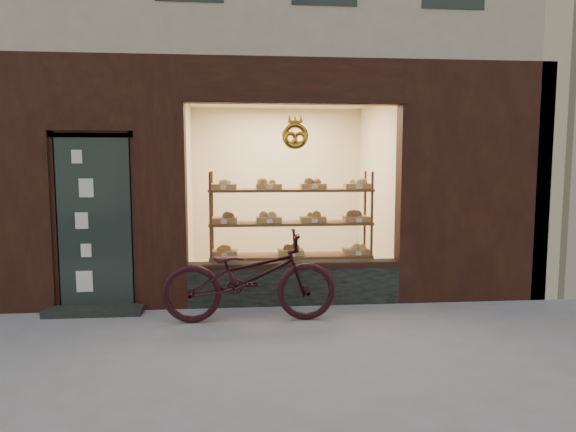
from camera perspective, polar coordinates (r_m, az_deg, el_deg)
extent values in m
plane|color=slate|center=(4.71, -2.22, -16.85)|extent=(90.00, 90.00, 0.00)
cube|color=black|center=(6.68, 0.68, -7.43)|extent=(2.70, 0.25, 0.55)
cube|color=#212B2A|center=(6.67, -20.67, -0.63)|extent=(0.90, 0.04, 2.15)
cube|color=black|center=(6.72, -20.69, -9.80)|extent=(1.15, 0.35, 0.08)
torus|color=gold|center=(6.39, 0.80, 8.91)|extent=(0.33, 0.07, 0.33)
cube|color=brown|center=(7.14, 0.32, -8.39)|extent=(2.20, 0.45, 0.04)
cube|color=brown|center=(7.03, 0.32, -4.45)|extent=(2.20, 0.45, 0.03)
cube|color=brown|center=(6.96, 0.33, -0.80)|extent=(2.20, 0.45, 0.04)
cube|color=brown|center=(6.92, 0.33, 2.90)|extent=(2.20, 0.45, 0.04)
cylinder|color=brown|center=(6.77, -8.57, -2.35)|extent=(0.04, 0.04, 1.70)
cylinder|color=brown|center=(6.98, 9.27, -2.11)|extent=(0.04, 0.04, 1.70)
cylinder|color=brown|center=(7.15, -8.39, -1.90)|extent=(0.04, 0.04, 1.70)
cylinder|color=brown|center=(7.35, 8.51, -1.68)|extent=(0.04, 0.04, 1.70)
cube|color=#AE7B43|center=(6.99, -7.05, -4.11)|extent=(0.34, 0.24, 0.07)
sphere|color=#9E5A22|center=(6.98, -7.06, -3.43)|extent=(0.11, 0.11, 0.11)
cube|color=white|center=(6.81, -7.10, -4.39)|extent=(0.07, 0.01, 0.05)
cube|color=#AE7B43|center=(7.02, 0.32, -4.03)|extent=(0.34, 0.24, 0.07)
sphere|color=brown|center=(7.01, 0.33, -3.34)|extent=(0.11, 0.11, 0.11)
cube|color=white|center=(6.84, 0.48, -4.30)|extent=(0.07, 0.01, 0.05)
cube|color=#AE7B43|center=(7.17, 7.52, -3.88)|extent=(0.34, 0.24, 0.07)
sphere|color=tan|center=(7.15, 7.53, -3.20)|extent=(0.11, 0.11, 0.11)
cube|color=white|center=(6.99, 7.86, -4.13)|extent=(0.08, 0.01, 0.05)
cube|color=#AE7B43|center=(6.93, -7.10, -0.45)|extent=(0.34, 0.24, 0.07)
sphere|color=brown|center=(6.92, -7.11, 0.25)|extent=(0.11, 0.11, 0.11)
cube|color=white|center=(6.74, -7.15, -0.63)|extent=(0.07, 0.01, 0.06)
cube|color=#AE7B43|center=(6.94, -2.14, -0.40)|extent=(0.34, 0.24, 0.07)
sphere|color=tan|center=(6.93, -2.14, 0.30)|extent=(0.11, 0.11, 0.11)
cube|color=white|center=(6.75, -2.05, -0.58)|extent=(0.08, 0.01, 0.06)
cube|color=#AE7B43|center=(6.99, 2.77, -0.35)|extent=(0.34, 0.24, 0.07)
sphere|color=#9E5A22|center=(6.98, 2.78, 0.34)|extent=(0.11, 0.11, 0.11)
cube|color=white|center=(6.81, 2.99, -0.52)|extent=(0.07, 0.01, 0.06)
cube|color=#AE7B43|center=(7.10, 7.57, -0.30)|extent=(0.34, 0.24, 0.07)
sphere|color=brown|center=(7.09, 7.58, 0.39)|extent=(0.11, 0.11, 0.11)
cube|color=white|center=(6.92, 7.91, -0.47)|extent=(0.08, 0.01, 0.06)
cube|color=#AE7B43|center=(6.89, -7.15, 3.27)|extent=(0.34, 0.24, 0.07)
sphere|color=tan|center=(6.89, -7.16, 3.98)|extent=(0.11, 0.11, 0.11)
cube|color=white|center=(6.71, -7.20, 3.20)|extent=(0.07, 0.01, 0.06)
cube|color=#AE7B43|center=(6.90, -2.16, 3.32)|extent=(0.34, 0.24, 0.07)
sphere|color=#9E5A22|center=(6.90, -2.16, 4.02)|extent=(0.11, 0.11, 0.11)
cube|color=white|center=(6.71, -2.07, 3.24)|extent=(0.08, 0.01, 0.06)
cube|color=#AE7B43|center=(6.96, 2.79, 3.34)|extent=(0.34, 0.24, 0.07)
sphere|color=brown|center=(6.95, 2.80, 4.04)|extent=(0.11, 0.11, 0.11)
cube|color=white|center=(6.77, 3.01, 3.26)|extent=(0.07, 0.01, 0.06)
cube|color=#AE7B43|center=(7.07, 7.62, 3.33)|extent=(0.34, 0.24, 0.07)
sphere|color=tan|center=(7.06, 7.63, 4.02)|extent=(0.11, 0.11, 0.11)
cube|color=white|center=(6.89, 7.97, 3.26)|extent=(0.08, 0.01, 0.06)
imported|color=black|center=(5.93, -4.31, -6.72)|extent=(1.98, 0.70, 1.04)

